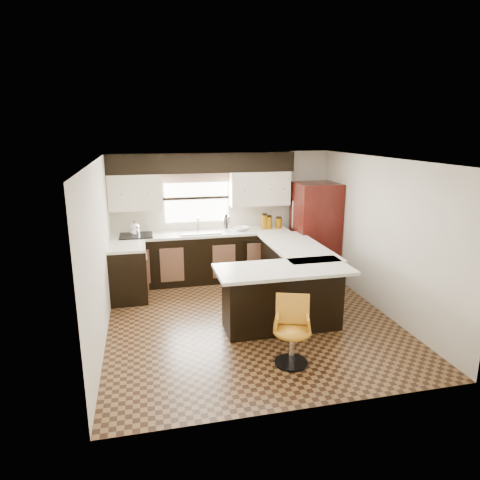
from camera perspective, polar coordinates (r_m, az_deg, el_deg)
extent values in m
plane|color=#49301A|center=(6.62, 1.41, -10.57)|extent=(4.40, 4.40, 0.00)
plane|color=silver|center=(6.00, 1.56, 10.65)|extent=(4.40, 4.40, 0.00)
plane|color=beige|center=(8.30, -2.31, 3.37)|extent=(4.40, 0.00, 4.40)
plane|color=beige|center=(4.22, 9.02, -8.05)|extent=(4.40, 0.00, 4.40)
plane|color=beige|center=(6.05, -18.18, -1.61)|extent=(0.00, 4.40, 4.40)
plane|color=beige|center=(7.01, 18.34, 0.55)|extent=(0.00, 4.40, 4.40)
cube|color=black|center=(8.12, -4.98, -2.38)|extent=(3.30, 0.60, 0.90)
cube|color=black|center=(7.44, -14.64, -4.42)|extent=(0.60, 0.70, 0.90)
cube|color=silver|center=(8.00, -5.06, 0.86)|extent=(3.30, 0.60, 0.04)
cube|color=silver|center=(7.30, -14.87, -0.91)|extent=(0.60, 0.70, 0.04)
cube|color=black|center=(7.92, -5.03, 10.24)|extent=(3.40, 0.35, 0.36)
cube|color=beige|center=(7.90, -13.80, 6.22)|extent=(0.94, 0.35, 0.64)
cube|color=beige|center=(8.19, 2.59, 6.91)|extent=(1.14, 0.35, 0.64)
cube|color=white|center=(8.14, -5.78, 5.59)|extent=(1.20, 0.02, 0.90)
cube|color=#D19B93|center=(8.05, -5.82, 8.29)|extent=(1.30, 0.06, 0.18)
cube|color=#B2B2B7|center=(7.96, -5.40, 1.07)|extent=(0.75, 0.45, 0.03)
cube|color=black|center=(8.05, 2.38, -2.64)|extent=(0.58, 0.03, 0.78)
cube|color=black|center=(7.90, -13.69, 0.58)|extent=(0.58, 0.50, 0.02)
cube|color=black|center=(7.25, 7.13, -4.54)|extent=(0.60, 1.95, 0.90)
cube|color=black|center=(6.23, 5.62, -7.77)|extent=(1.65, 0.60, 0.90)
cube|color=silver|center=(7.13, 7.62, -0.91)|extent=(0.84, 1.95, 0.04)
cube|color=silver|center=(5.98, 5.83, -3.91)|extent=(1.89, 0.84, 0.04)
cube|color=#390C09|center=(8.30, 9.96, 1.19)|extent=(0.79, 0.76, 1.84)
cylinder|color=silver|center=(8.03, -1.84, 2.19)|extent=(0.13, 0.13, 0.29)
imported|color=white|center=(8.11, 0.14, 1.53)|extent=(0.36, 0.36, 0.07)
cylinder|color=#7F5105|center=(8.23, 3.24, 2.41)|extent=(0.12, 0.12, 0.27)
cylinder|color=#7F5105|center=(8.25, 3.85, 2.30)|extent=(0.13, 0.13, 0.23)
cylinder|color=#7F5105|center=(8.32, 5.18, 2.25)|extent=(0.12, 0.12, 0.20)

